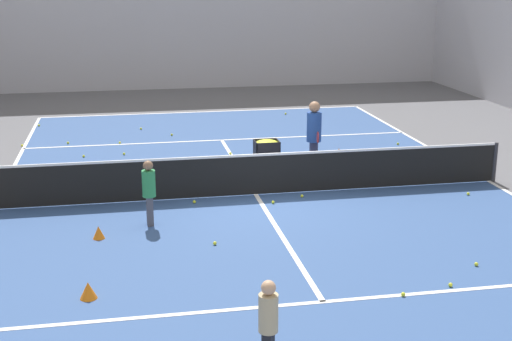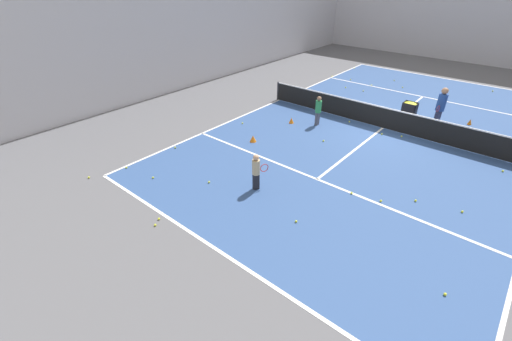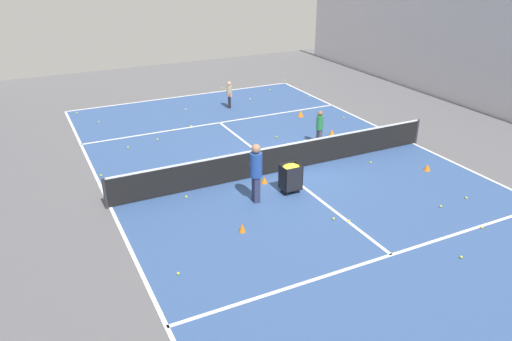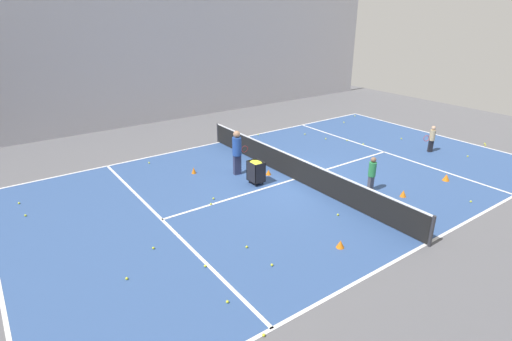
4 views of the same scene
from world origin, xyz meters
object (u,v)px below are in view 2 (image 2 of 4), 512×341
Objects in this scene: player_near_baseline at (256,170)px; ball_cart at (410,108)px; training_cone_1 at (321,93)px; child_midcourt at (318,109)px; training_cone_0 at (470,122)px; coach_at_net at (441,105)px; tennis_net at (385,118)px.

ball_cart is at bearing 16.22° from player_near_baseline.
child_midcourt is at bearing -61.68° from training_cone_1.
coach_at_net is at bearing -128.16° from training_cone_0.
player_near_baseline is 4.85× the size of training_cone_0.
coach_at_net reaches higher than training_cone_0.
tennis_net is 7.39m from player_near_baseline.
training_cone_1 is at bearing 172.56° from ball_cart.
child_midcourt is 5.17× the size of training_cone_0.
tennis_net is 6.45× the size of coach_at_net.
player_near_baseline reaches higher than ball_cart.
tennis_net is at bearing -41.22° from coach_at_net.
training_cone_1 is (-4.96, 0.65, -0.53)m from ball_cart.
player_near_baseline is 5.34× the size of training_cone_1.
player_near_baseline is at bearing -101.41° from ball_cart.
player_near_baseline is at bearing -99.53° from tennis_net.
tennis_net is 1.56m from ball_cart.
ball_cart is at bearing -79.34° from coach_at_net.
child_midcourt is 1.44× the size of ball_cart.
tennis_net is at bearing -134.36° from training_cone_0.
player_near_baseline is 9.29m from coach_at_net.
player_near_baseline is (-1.22, -7.28, 0.22)m from tennis_net.
coach_at_net reaches higher than player_near_baseline.
ball_cart is (1.76, 8.74, -0.07)m from player_near_baseline.
training_cone_0 is at bearing -51.46° from child_midcourt.
training_cone_0 is (4.07, 10.20, -0.58)m from player_near_baseline.
training_cone_1 is (-7.27, -0.81, -0.02)m from training_cone_0.
child_midcourt is at bearing -134.75° from ball_cart.
ball_cart is 5.03m from training_cone_1.
ball_cart is 2.78m from training_cone_0.
coach_at_net is 2.00m from training_cone_0.
child_midcourt is 4.21m from training_cone_1.
tennis_net is 4.91m from training_cone_1.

